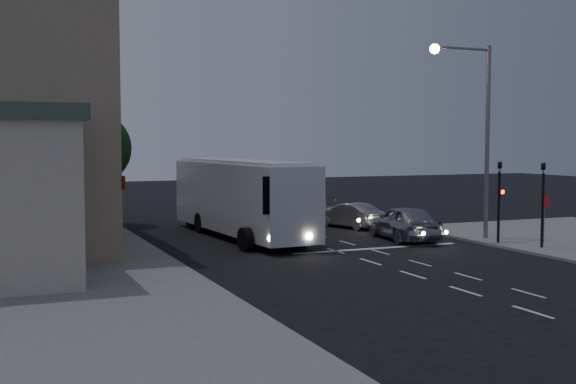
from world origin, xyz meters
name	(u,v)px	position (x,y,z in m)	size (l,w,h in m)	color
ground	(358,258)	(0.00, 0.00, 0.00)	(120.00, 120.00, 0.00)	black
sidewalk_far	(6,248)	(-13.00, 8.00, 0.06)	(12.00, 50.00, 0.12)	slate
road_markings	(348,245)	(1.29, 3.31, 0.00)	(8.00, 30.55, 0.01)	silver
tour_bus	(241,196)	(-2.30, 7.76, 2.04)	(3.29, 12.45, 3.78)	silver
car_suv	(404,223)	(4.51, 3.80, 0.84)	(1.98, 4.91, 1.67)	gray
car_sedan_a	(349,215)	(4.46, 9.27, 0.67)	(1.42, 4.08, 1.34)	#B6B6B7
car_sedan_b	(302,206)	(3.81, 14.09, 0.78)	(2.18, 5.36, 1.56)	gray
car_sedan_c	(280,201)	(4.57, 19.52, 0.69)	(2.29, 4.96, 1.38)	#ADADAD
car_extra	(252,195)	(4.44, 24.59, 0.71)	(1.51, 4.32, 1.42)	#A09FA5
traffic_signal_main	(499,192)	(7.60, 0.78, 2.42)	(0.25, 0.35, 4.10)	black
traffic_signal_side	(543,194)	(8.30, -1.20, 2.42)	(0.18, 0.15, 4.10)	black
regulatory_sign	(545,210)	(9.30, -0.24, 1.60)	(0.45, 0.12, 2.20)	slate
streetlight	(476,119)	(7.34, 2.20, 5.73)	(3.32, 0.44, 9.00)	slate
street_tree	(94,145)	(-8.21, 15.02, 4.50)	(4.00, 4.00, 6.20)	black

